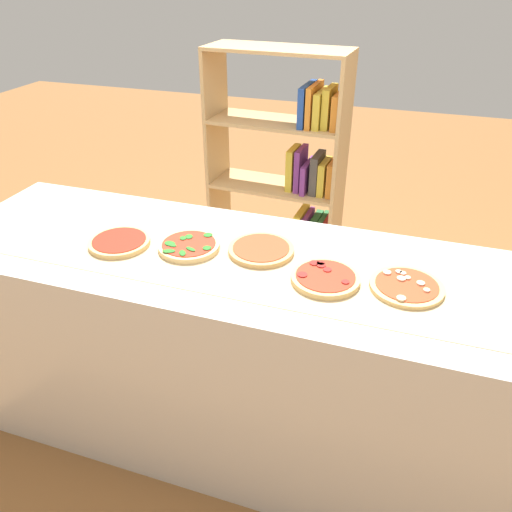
{
  "coord_description": "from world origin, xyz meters",
  "views": [
    {
      "loc": [
        0.5,
        -1.51,
        1.91
      ],
      "look_at": [
        0.0,
        0.0,
        0.95
      ],
      "focal_mm": 35.21,
      "sensor_mm": 36.0,
      "label": 1
    }
  ],
  "objects_px": {
    "bookshelf": "(292,194)",
    "pizza_pepperoni_3": "(325,278)",
    "pizza_plain_0": "(119,242)",
    "pizza_spinach_1": "(189,245)",
    "pizza_mushroom_4": "(407,286)",
    "pizza_plain_2": "(261,250)"
  },
  "relations": [
    {
      "from": "pizza_pepperoni_3",
      "to": "pizza_plain_2",
      "type": "bearing_deg",
      "value": 156.51
    },
    {
      "from": "pizza_spinach_1",
      "to": "pizza_pepperoni_3",
      "type": "xyz_separation_m",
      "value": [
        0.54,
        -0.06,
        -0.0
      ]
    },
    {
      "from": "pizza_plain_0",
      "to": "pizza_mushroom_4",
      "type": "bearing_deg",
      "value": 2.15
    },
    {
      "from": "pizza_spinach_1",
      "to": "pizza_mushroom_4",
      "type": "xyz_separation_m",
      "value": [
        0.81,
        -0.02,
        -0.0
      ]
    },
    {
      "from": "bookshelf",
      "to": "pizza_pepperoni_3",
      "type": "bearing_deg",
      "value": -70.36
    },
    {
      "from": "pizza_plain_0",
      "to": "pizza_plain_2",
      "type": "distance_m",
      "value": 0.56
    },
    {
      "from": "pizza_mushroom_4",
      "to": "bookshelf",
      "type": "height_order",
      "value": "bookshelf"
    },
    {
      "from": "pizza_mushroom_4",
      "to": "bookshelf",
      "type": "distance_m",
      "value": 1.32
    },
    {
      "from": "pizza_plain_0",
      "to": "pizza_spinach_1",
      "type": "bearing_deg",
      "value": 12.42
    },
    {
      "from": "pizza_plain_2",
      "to": "pizza_pepperoni_3",
      "type": "bearing_deg",
      "value": -23.49
    },
    {
      "from": "pizza_plain_0",
      "to": "pizza_mushroom_4",
      "type": "distance_m",
      "value": 1.09
    },
    {
      "from": "pizza_spinach_1",
      "to": "pizza_plain_0",
      "type": "bearing_deg",
      "value": -167.58
    },
    {
      "from": "pizza_plain_2",
      "to": "bookshelf",
      "type": "distance_m",
      "value": 1.06
    },
    {
      "from": "pizza_spinach_1",
      "to": "pizza_plain_2",
      "type": "xyz_separation_m",
      "value": [
        0.27,
        0.06,
        -0.0
      ]
    },
    {
      "from": "pizza_mushroom_4",
      "to": "pizza_pepperoni_3",
      "type": "bearing_deg",
      "value": -171.61
    },
    {
      "from": "bookshelf",
      "to": "pizza_plain_2",
      "type": "bearing_deg",
      "value": -82.34
    },
    {
      "from": "pizza_plain_0",
      "to": "pizza_plain_2",
      "type": "xyz_separation_m",
      "value": [
        0.54,
        0.12,
        -0.0
      ]
    },
    {
      "from": "pizza_spinach_1",
      "to": "bookshelf",
      "type": "xyz_separation_m",
      "value": [
        0.13,
        1.09,
        -0.22
      ]
    },
    {
      "from": "pizza_pepperoni_3",
      "to": "pizza_spinach_1",
      "type": "bearing_deg",
      "value": 173.79
    },
    {
      "from": "pizza_pepperoni_3",
      "to": "pizza_mushroom_4",
      "type": "relative_size",
      "value": 0.96
    },
    {
      "from": "pizza_plain_2",
      "to": "pizza_mushroom_4",
      "type": "distance_m",
      "value": 0.55
    },
    {
      "from": "pizza_plain_2",
      "to": "pizza_spinach_1",
      "type": "bearing_deg",
      "value": -167.82
    }
  ]
}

